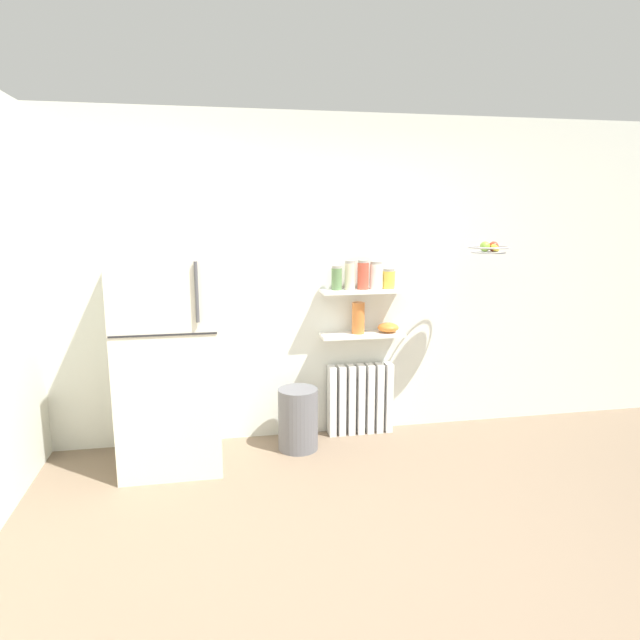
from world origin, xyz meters
TOP-DOWN VIEW (x-y plane):
  - ground_plane at (0.00, 0.50)m, footprint 7.04×7.04m
  - back_wall at (0.00, 2.05)m, footprint 7.04×0.10m
  - refrigerator at (-1.25, 1.65)m, footprint 0.71×0.73m
  - radiator at (0.26, 1.92)m, footprint 0.54×0.12m
  - wall_shelf_lower at (0.26, 1.89)m, footprint 0.68×0.22m
  - wall_shelf_upper at (0.26, 1.89)m, footprint 0.68×0.22m
  - storage_jar_0 at (0.04, 1.89)m, footprint 0.08×0.08m
  - storage_jar_1 at (0.15, 1.89)m, footprint 0.08×0.08m
  - storage_jar_2 at (0.26, 1.89)m, footprint 0.09×0.09m
  - storage_jar_3 at (0.37, 1.89)m, footprint 0.10×0.10m
  - storage_jar_4 at (0.48, 1.89)m, footprint 0.10×0.10m
  - vase at (0.23, 1.89)m, footprint 0.10×0.10m
  - shelf_bowl at (0.48, 1.89)m, footprint 0.17×0.17m
  - trash_bin at (-0.30, 1.70)m, footprint 0.31×0.31m
  - hanging_fruit_basket at (1.17, 1.57)m, footprint 0.31×0.31m

SIDE VIEW (x-z plane):
  - ground_plane at x=0.00m, z-range 0.00..0.00m
  - trash_bin at x=-0.30m, z-range 0.00..0.49m
  - radiator at x=0.26m, z-range 0.00..0.59m
  - refrigerator at x=-1.25m, z-range 0.00..1.66m
  - wall_shelf_lower at x=0.26m, z-range 0.84..0.87m
  - shelf_bowl at x=0.48m, z-range 0.87..0.95m
  - vase at x=0.23m, z-range 0.87..1.12m
  - wall_shelf_upper at x=0.26m, z-range 1.20..1.23m
  - back_wall at x=0.00m, z-range 0.00..2.60m
  - storage_jar_4 at x=0.48m, z-range 1.23..1.39m
  - storage_jar_0 at x=0.04m, z-range 1.23..1.42m
  - storage_jar_3 at x=0.37m, z-range 1.23..1.45m
  - storage_jar_1 at x=0.15m, z-range 1.23..1.46m
  - storage_jar_2 at x=0.26m, z-range 1.23..1.46m
  - hanging_fruit_basket at x=1.17m, z-range 1.52..1.61m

